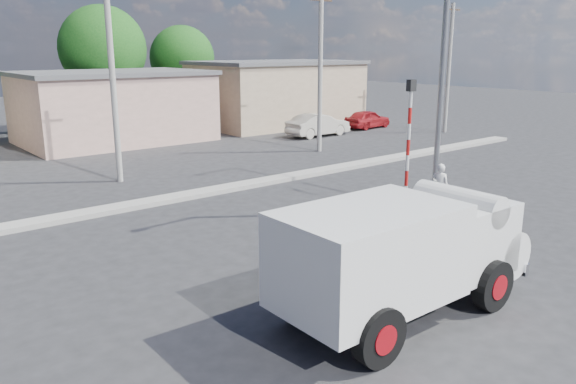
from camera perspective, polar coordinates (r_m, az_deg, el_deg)
ground_plane at (r=15.43m, az=8.49°, el=-5.81°), size 120.00×120.00×0.00m
median at (r=21.35m, az=-7.52°, el=0.15°), size 40.00×0.80×0.16m
truck at (r=11.57m, az=12.06°, el=-5.85°), size 5.92×2.47×2.43m
bicycle at (r=18.41m, az=15.03°, el=-1.33°), size 1.82×1.20×0.91m
cyclist at (r=18.34m, az=15.09°, el=-0.42°), size 0.54×0.65×1.51m
car_cream at (r=34.92m, az=3.08°, el=6.82°), size 4.23×1.50×1.39m
car_red at (r=38.79m, az=8.07°, el=7.35°), size 3.78×1.80×1.25m
traffic_pole at (r=18.11m, az=12.16°, el=5.53°), size 0.28×0.18×4.36m
streetlight at (r=18.48m, az=15.17°, el=12.91°), size 2.34×0.22×9.00m
building_row at (r=33.97m, az=-18.73°, el=8.32°), size 37.80×7.30×4.44m
utility_poles at (r=25.85m, az=-6.36°, el=11.61°), size 35.40×0.24×8.00m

